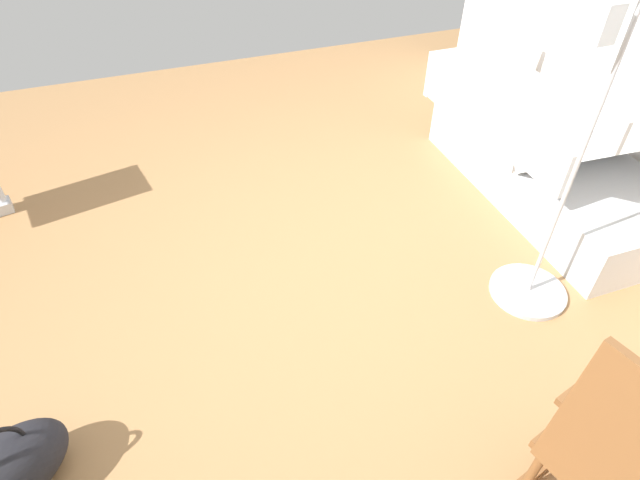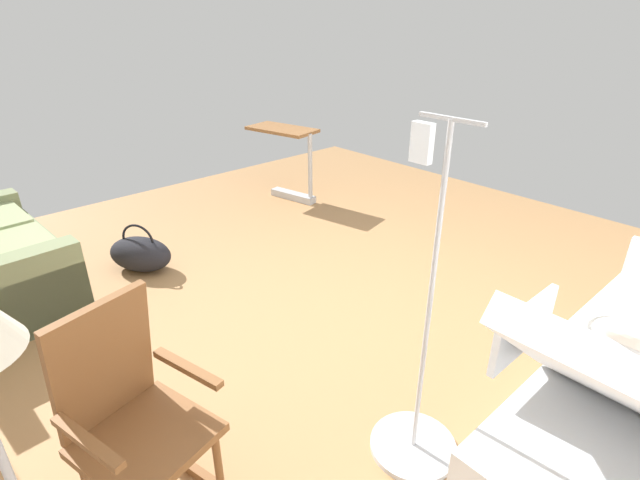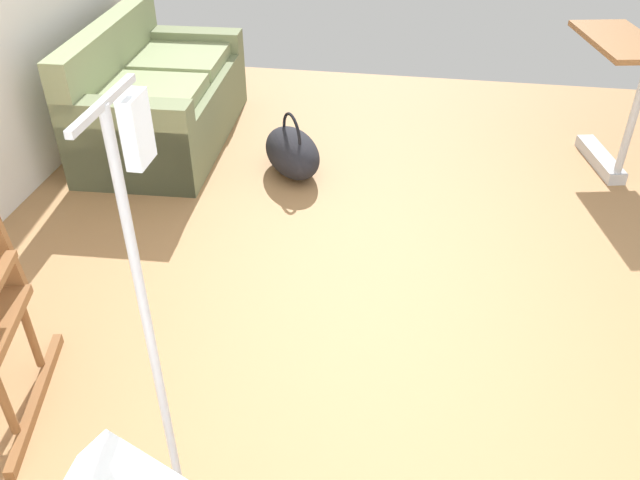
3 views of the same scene
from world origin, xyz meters
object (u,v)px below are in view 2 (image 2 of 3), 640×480
object	(u,v)px
overbed_table	(288,155)
duffel_bag	(140,254)
iv_pole	(416,411)
rocking_chair	(133,422)

from	to	relation	value
overbed_table	duffel_bag	bearing A→B (deg)	103.98
duffel_bag	iv_pole	bearing A→B (deg)	-175.46
rocking_chair	overbed_table	world-z (taller)	rocking_chair
rocking_chair	iv_pole	xyz separation A→B (m)	(-0.61, -1.13, -0.25)
iv_pole	duffel_bag	bearing A→B (deg)	4.54
rocking_chair	overbed_table	size ratio (longest dim) A/B	1.20
overbed_table	iv_pole	bearing A→B (deg)	150.50
duffel_bag	rocking_chair	bearing A→B (deg)	157.03
overbed_table	rocking_chair	bearing A→B (deg)	131.78
duffel_bag	iv_pole	size ratio (longest dim) A/B	0.38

